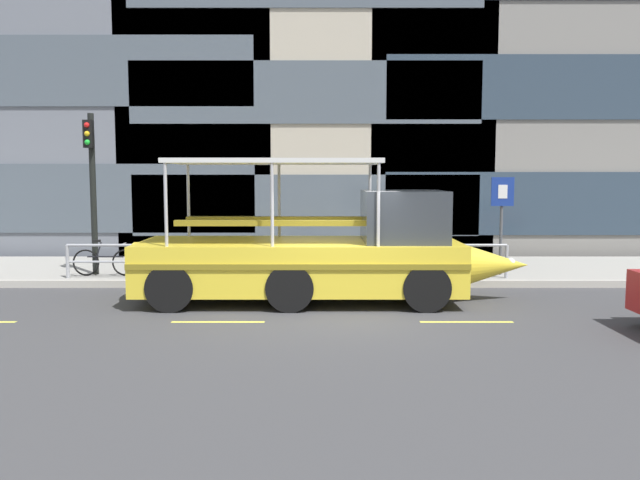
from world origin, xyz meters
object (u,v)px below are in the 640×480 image
object	(u,v)px
traffic_light_pole	(94,178)
pedestrian_near_bow	(416,237)
parking_sign	(504,209)
duck_tour_boat	(325,254)
leaned_bicycle	(107,262)

from	to	relation	value
traffic_light_pole	pedestrian_near_bow	distance (m)	8.85
parking_sign	traffic_light_pole	bearing A→B (deg)	179.79
duck_tour_boat	pedestrian_near_bow	bearing A→B (deg)	53.42
leaned_bicycle	pedestrian_near_bow	xyz separation A→B (m)	(8.31, 0.94, 0.58)
parking_sign	leaned_bicycle	size ratio (longest dim) A/B	1.49
leaned_bicycle	pedestrian_near_bow	world-z (taller)	pedestrian_near_bow
parking_sign	leaned_bicycle	xyz separation A→B (m)	(-10.50, -0.18, -1.39)
parking_sign	pedestrian_near_bow	bearing A→B (deg)	160.90
parking_sign	duck_tour_boat	xyz separation A→B (m)	(-4.76, -2.71, -0.89)
traffic_light_pole	duck_tour_boat	distance (m)	6.90
traffic_light_pole	duck_tour_boat	xyz separation A→B (m)	(6.10, -2.75, -1.70)
duck_tour_boat	traffic_light_pole	bearing A→B (deg)	155.78
pedestrian_near_bow	leaned_bicycle	bearing A→B (deg)	-173.56
leaned_bicycle	traffic_light_pole	bearing A→B (deg)	148.74
traffic_light_pole	parking_sign	distance (m)	10.89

